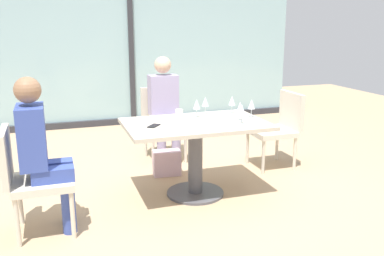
{
  "coord_description": "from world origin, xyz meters",
  "views": [
    {
      "loc": [
        -1.27,
        -3.66,
        1.65
      ],
      "look_at": [
        0.0,
        0.1,
        0.65
      ],
      "focal_mm": 39.35,
      "sensor_mm": 36.0,
      "label": 1
    }
  ],
  "objects": [
    {
      "name": "ground_plane",
      "position": [
        0.0,
        0.0,
        0.0
      ],
      "size": [
        12.0,
        12.0,
        0.0
      ],
      "primitive_type": "plane",
      "color": "tan"
    },
    {
      "name": "window_wall_backdrop",
      "position": [
        0.0,
        3.2,
        1.21
      ],
      "size": [
        5.64,
        0.1,
        2.7
      ],
      "color": "#93B7BC",
      "rests_on": "ground_plane"
    },
    {
      "name": "dining_table_main",
      "position": [
        0.0,
        0.0,
        0.55
      ],
      "size": [
        1.33,
        0.86,
        0.73
      ],
      "color": "#BCB29E",
      "rests_on": "ground_plane"
    },
    {
      "name": "chair_near_window",
      "position": [
        0.0,
        1.23,
        0.5
      ],
      "size": [
        0.46,
        0.51,
        0.87
      ],
      "color": "beige",
      "rests_on": "ground_plane"
    },
    {
      "name": "chair_side_end",
      "position": [
        -1.49,
        -0.32,
        0.5
      ],
      "size": [
        0.5,
        0.46,
        0.87
      ],
      "color": "beige",
      "rests_on": "ground_plane"
    },
    {
      "name": "chair_far_right",
      "position": [
        1.2,
        0.49,
        0.5
      ],
      "size": [
        0.5,
        0.46,
        0.87
      ],
      "color": "beige",
      "rests_on": "ground_plane"
    },
    {
      "name": "person_near_window",
      "position": [
        -0.0,
        1.12,
        0.7
      ],
      "size": [
        0.34,
        0.39,
        1.26
      ],
      "color": "#9E93B7",
      "rests_on": "ground_plane"
    },
    {
      "name": "person_side_end",
      "position": [
        -1.38,
        -0.32,
        0.7
      ],
      "size": [
        0.39,
        0.34,
        1.26
      ],
      "color": "#384C9E",
      "rests_on": "ground_plane"
    },
    {
      "name": "wine_glass_0",
      "position": [
        0.38,
        -0.21,
        0.86
      ],
      "size": [
        0.07,
        0.07,
        0.18
      ],
      "color": "silver",
      "rests_on": "dining_table_main"
    },
    {
      "name": "wine_glass_1",
      "position": [
        0.07,
        0.18,
        0.86
      ],
      "size": [
        0.07,
        0.07,
        0.18
      ],
      "color": "silver",
      "rests_on": "dining_table_main"
    },
    {
      "name": "wine_glass_2",
      "position": [
        0.48,
        0.25,
        0.86
      ],
      "size": [
        0.07,
        0.07,
        0.18
      ],
      "color": "silver",
      "rests_on": "dining_table_main"
    },
    {
      "name": "wine_glass_3",
      "position": [
        0.43,
        -0.08,
        0.86
      ],
      "size": [
        0.07,
        0.07,
        0.18
      ],
      "color": "silver",
      "rests_on": "dining_table_main"
    },
    {
      "name": "wine_glass_4",
      "position": [
        0.59,
        0.01,
        0.86
      ],
      "size": [
        0.07,
        0.07,
        0.18
      ],
      "color": "silver",
      "rests_on": "dining_table_main"
    },
    {
      "name": "wine_glass_5",
      "position": [
        0.2,
        0.28,
        0.86
      ],
      "size": [
        0.07,
        0.07,
        0.18
      ],
      "color": "silver",
      "rests_on": "dining_table_main"
    },
    {
      "name": "coffee_cup",
      "position": [
        -0.09,
        0.21,
        0.78
      ],
      "size": [
        0.08,
        0.08,
        0.09
      ],
      "primitive_type": "cylinder",
      "color": "white",
      "rests_on": "dining_table_main"
    },
    {
      "name": "cell_phone_on_table",
      "position": [
        -0.41,
        -0.03,
        0.73
      ],
      "size": [
        0.15,
        0.16,
        0.01
      ],
      "primitive_type": "cube",
      "rotation": [
        0.0,
        0.0,
        -0.69
      ],
      "color": "black",
      "rests_on": "dining_table_main"
    },
    {
      "name": "handbag_0",
      "position": [
        -0.12,
        0.61,
        0.14
      ],
      "size": [
        0.31,
        0.19,
        0.28
      ],
      "primitive_type": "cube",
      "rotation": [
        0.0,
        0.0,
        -0.1
      ],
      "color": "beige",
      "rests_on": "ground_plane"
    }
  ]
}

